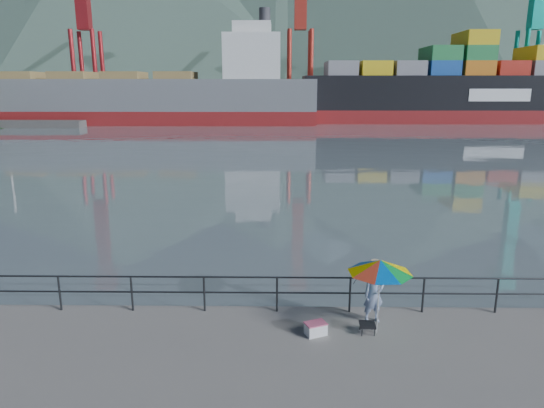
{
  "coord_description": "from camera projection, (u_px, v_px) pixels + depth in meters",
  "views": [
    {
      "loc": [
        1.03,
        -10.6,
        6.08
      ],
      "look_at": [
        0.81,
        6.0,
        2.0
      ],
      "focal_mm": 32.0,
      "sensor_mm": 36.0,
      "label": 1
    }
  ],
  "objects": [
    {
      "name": "harbor_water",
      "position": [
        275.0,
        107.0,
        137.99
      ],
      "size": [
        500.0,
        280.0,
        0.0
      ],
      "primitive_type": "cube",
      "color": "slate",
      "rests_on": "ground"
    },
    {
      "name": "folding_stool",
      "position": [
        367.0,
        328.0,
        12.19
      ],
      "size": [
        0.41,
        0.41,
        0.26
      ],
      "color": "black",
      "rests_on": "ground"
    },
    {
      "name": "fisherman",
      "position": [
        374.0,
        294.0,
        12.63
      ],
      "size": [
        0.66,
        0.54,
        1.57
      ],
      "primitive_type": "imported",
      "rotation": [
        0.0,
        0.0,
        0.32
      ],
      "color": "navy",
      "rests_on": "ground"
    },
    {
      "name": "far_dock",
      "position": [
        321.0,
        115.0,
        101.93
      ],
      "size": [
        200.0,
        40.0,
        0.4
      ],
      "primitive_type": "cube",
      "color": "#514F4C",
      "rests_on": "ground"
    },
    {
      "name": "cooler_bag",
      "position": [
        316.0,
        329.0,
        12.11
      ],
      "size": [
        0.59,
        0.5,
        0.29
      ],
      "primitive_type": "cube",
      "rotation": [
        0.0,
        0.0,
        0.4
      ],
      "color": "silver",
      "rests_on": "ground"
    },
    {
      "name": "container_stacks",
      "position": [
        441.0,
        100.0,
        101.36
      ],
      "size": [
        58.0,
        5.4,
        7.8
      ],
      "color": "orange",
      "rests_on": "ground"
    },
    {
      "name": "guardrail",
      "position": [
        241.0,
        294.0,
        13.29
      ],
      "size": [
        22.0,
        0.06,
        1.03
      ],
      "color": "#2D3033",
      "rests_on": "ground"
    },
    {
      "name": "port_cranes",
      "position": [
        441.0,
        30.0,
        89.1
      ],
      "size": [
        116.0,
        28.0,
        38.4
      ],
      "color": "red",
      "rests_on": "ground"
    },
    {
      "name": "mountains",
      "position": [
        368.0,
        13.0,
        204.49
      ],
      "size": [
        600.0,
        332.8,
        80.0
      ],
      "color": "#385147",
      "rests_on": "ground"
    },
    {
      "name": "beach_umbrella",
      "position": [
        380.0,
        266.0,
        11.79
      ],
      "size": [
        2.04,
        2.04,
        1.95
      ],
      "color": "white",
      "rests_on": "ground"
    },
    {
      "name": "bulk_carrier",
      "position": [
        156.0,
        98.0,
        80.36
      ],
      "size": [
        56.81,
        9.83,
        14.5
      ],
      "color": "maroon",
      "rests_on": "ground"
    },
    {
      "name": "fishing_rod",
      "position": [
        357.0,
        306.0,
        13.69
      ],
      "size": [
        0.04,
        1.64,
        1.15
      ],
      "primitive_type": "cylinder",
      "rotation": [
        0.96,
        0.0,
        -0.02
      ],
      "color": "black",
      "rests_on": "ground"
    },
    {
      "name": "container_ship",
      "position": [
        497.0,
        87.0,
        83.63
      ],
      "size": [
        63.44,
        10.57,
        18.1
      ],
      "color": "maroon",
      "rests_on": "ground"
    }
  ]
}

